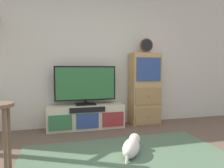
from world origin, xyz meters
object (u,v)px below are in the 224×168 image
(media_console, at_px, (86,117))
(side_cabinet, at_px, (145,89))
(dog, at_px, (132,146))
(television, at_px, (86,84))
(desk_clock, at_px, (146,46))

(media_console, relative_size, side_cabinet, 0.99)
(media_console, bearing_deg, dog, -74.53)
(dog, bearing_deg, television, 105.21)
(television, xyz_separation_m, side_cabinet, (1.18, -0.01, -0.11))
(desk_clock, relative_size, dog, 0.58)
(media_console, xyz_separation_m, dog, (0.38, -1.36, -0.10))
(media_console, bearing_deg, side_cabinet, 0.50)
(side_cabinet, distance_m, desk_clock, 0.85)
(side_cabinet, height_order, desk_clock, desk_clock)
(media_console, relative_size, television, 1.25)
(media_console, distance_m, television, 0.60)
(television, relative_size, side_cabinet, 0.80)
(side_cabinet, relative_size, dog, 2.89)
(television, height_order, desk_clock, desk_clock)
(desk_clock, xyz_separation_m, dog, (-0.82, -1.35, -1.43))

